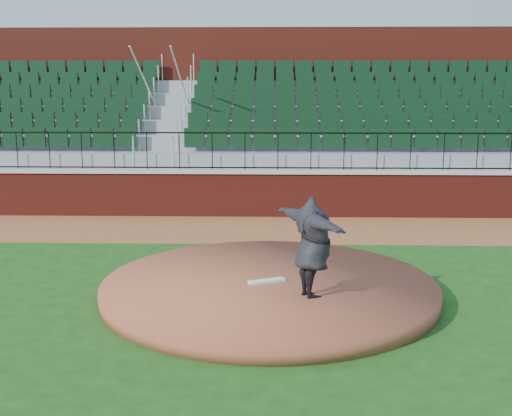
{
  "coord_description": "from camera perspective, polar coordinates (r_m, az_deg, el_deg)",
  "views": [
    {
      "loc": [
        0.33,
        -10.59,
        3.66
      ],
      "look_at": [
        0.0,
        1.5,
        1.3
      ],
      "focal_mm": 45.47,
      "sensor_mm": 36.0,
      "label": 1
    }
  ],
  "objects": [
    {
      "name": "wall_railing",
      "position": [
        17.69,
        0.49,
        5.01
      ],
      "size": [
        34.0,
        0.05,
        1.0
      ],
      "primitive_type": null,
      "color": "black",
      "rests_on": "wall_cap"
    },
    {
      "name": "pitching_rubber",
      "position": [
        11.28,
        0.97,
        -6.44
      ],
      "size": [
        0.66,
        0.41,
        0.04
      ],
      "primitive_type": "cube",
      "rotation": [
        0.0,
        0.0,
        0.41
      ],
      "color": "white",
      "rests_on": "pitchers_mound"
    },
    {
      "name": "pitcher",
      "position": [
        10.38,
        4.99,
        -3.45
      ],
      "size": [
        1.39,
        2.05,
        1.64
      ],
      "primitive_type": "imported",
      "rotation": [
        0.0,
        0.0,
        2.03
      ],
      "color": "black",
      "rests_on": "pitchers_mound"
    },
    {
      "name": "warning_track",
      "position": [
        16.41,
        0.37,
        -1.82
      ],
      "size": [
        34.0,
        3.2,
        0.01
      ],
      "primitive_type": "cube",
      "color": "brown",
      "rests_on": "ground"
    },
    {
      "name": "pitchers_mound",
      "position": [
        11.38,
        1.16,
        -7.06
      ],
      "size": [
        5.82,
        5.82,
        0.25
      ],
      "primitive_type": "cylinder",
      "color": "brown",
      "rests_on": "ground"
    },
    {
      "name": "field_wall",
      "position": [
        17.86,
        0.48,
        1.18
      ],
      "size": [
        34.0,
        0.35,
        1.2
      ],
      "primitive_type": "cube",
      "color": "maroon",
      "rests_on": "ground"
    },
    {
      "name": "ground",
      "position": [
        11.21,
        -0.21,
        -8.02
      ],
      "size": [
        90.0,
        90.0,
        0.0
      ],
      "primitive_type": "plane",
      "color": "#194614",
      "rests_on": "ground"
    },
    {
      "name": "wall_cap",
      "position": [
        17.76,
        0.48,
        3.25
      ],
      "size": [
        34.0,
        0.45,
        0.1
      ],
      "primitive_type": "cube",
      "color": "#B7B7B7",
      "rests_on": "field_wall"
    },
    {
      "name": "concourse_wall",
      "position": [
        23.13,
        0.75,
        8.79
      ],
      "size": [
        34.0,
        0.5,
        5.5
      ],
      "primitive_type": "cube",
      "color": "maroon",
      "rests_on": "ground"
    },
    {
      "name": "seating_stands",
      "position": [
        20.36,
        0.63,
        7.22
      ],
      "size": [
        34.0,
        5.1,
        4.6
      ],
      "primitive_type": null,
      "color": "gray",
      "rests_on": "ground"
    }
  ]
}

